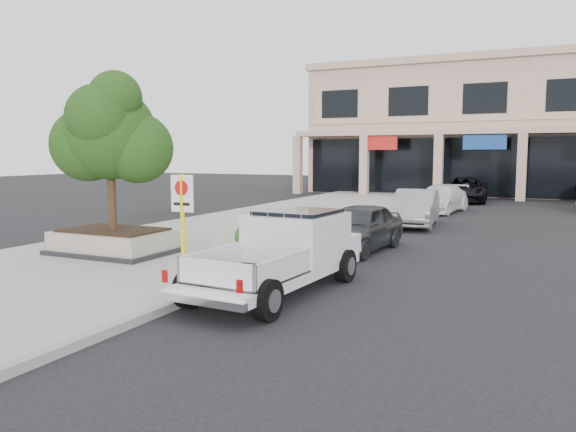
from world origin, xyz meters
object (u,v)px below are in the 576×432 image
object	(u,v)px
curb_car_a	(358,227)
curb_car_b	(415,208)
curb_car_d	(465,190)
no_parking_sign	(182,213)
planter_tree	(118,134)
pickup_truck	(276,254)
curb_car_c	(440,199)
planter	(114,241)

from	to	relation	value
curb_car_a	curb_car_b	xyz separation A→B (m)	(0.26, 6.52, 0.02)
curb_car_d	no_parking_sign	bearing A→B (deg)	-99.67
planter_tree	curb_car_a	size ratio (longest dim) A/B	0.96
no_parking_sign	pickup_truck	distance (m)	2.16
no_parking_sign	curb_car_d	size ratio (longest dim) A/B	0.43
pickup_truck	curb_car_a	size ratio (longest dim) A/B	1.26
planter_tree	curb_car_b	world-z (taller)	planter_tree
planter_tree	no_parking_sign	distance (m)	4.71
curb_car_a	curb_car_d	size ratio (longest dim) A/B	0.78
curb_car_b	curb_car_c	world-z (taller)	curb_car_b
planter_tree	curb_car_c	size ratio (longest dim) A/B	0.87
pickup_truck	curb_car_b	bearing A→B (deg)	92.73
curb_car_a	pickup_truck	bearing A→B (deg)	-84.19
no_parking_sign	pickup_truck	bearing A→B (deg)	15.19
curb_car_c	curb_car_d	world-z (taller)	curb_car_d
planter	curb_car_c	distance (m)	17.50
planter	pickup_truck	size ratio (longest dim) A/B	0.61
no_parking_sign	curb_car_c	bearing A→B (deg)	83.76
planter	curb_car_c	xyz separation A→B (m)	(5.90, 16.48, 0.19)
planter_tree	curb_car_a	world-z (taller)	planter_tree
planter	curb_car_d	distance (m)	24.00
curb_car_a	curb_car_c	distance (m)	12.45
curb_car_a	planter_tree	bearing A→B (deg)	-140.20
planter_tree	curb_car_c	bearing A→B (deg)	70.56
curb_car_d	curb_car_c	bearing A→B (deg)	-96.73
planter_tree	no_parking_sign	xyz separation A→B (m)	(3.73, -2.26, -1.78)
pickup_truck	curb_car_b	world-z (taller)	pickup_truck
planter_tree	curb_car_a	bearing A→B (deg)	34.78
curb_car_b	curb_car_d	xyz separation A→B (m)	(0.18, 12.64, 0.01)
planter_tree	pickup_truck	bearing A→B (deg)	-17.03
curb_car_a	no_parking_sign	bearing A→B (deg)	-101.81
planter	no_parking_sign	size ratio (longest dim) A/B	1.39
curb_car_c	curb_car_d	distance (m)	6.72
no_parking_sign	curb_car_d	world-z (taller)	no_parking_sign
planter	curb_car_d	xyz separation A→B (m)	(6.16, 23.19, 0.26)
planter_tree	pickup_truck	size ratio (longest dim) A/B	0.76
planter	curb_car_d	world-z (taller)	curb_car_d
pickup_truck	curb_car_c	world-z (taller)	pickup_truck
curb_car_a	curb_car_d	distance (m)	19.16
planter_tree	planter	bearing A→B (deg)	-131.03
planter	planter_tree	distance (m)	2.95
no_parking_sign	curb_car_b	xyz separation A→B (m)	(2.12, 12.66, -0.90)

